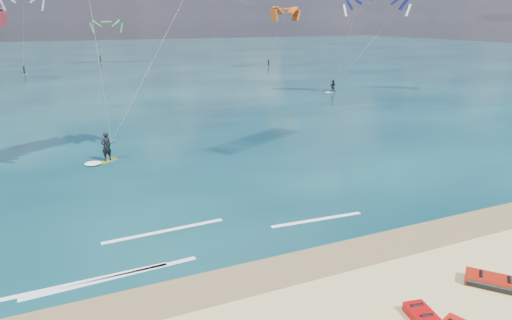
{
  "coord_description": "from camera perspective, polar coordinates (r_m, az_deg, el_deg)",
  "views": [
    {
      "loc": [
        -4.97,
        -10.91,
        9.36
      ],
      "look_at": [
        3.48,
        8.0,
        2.9
      ],
      "focal_mm": 32.0,
      "sensor_mm": 36.0,
      "label": 1
    }
  ],
  "objects": [
    {
      "name": "ground",
      "position": [
        52.0,
        -18.29,
        6.09
      ],
      "size": [
        320.0,
        320.0,
        0.0
      ],
      "primitive_type": "plane",
      "color": "tan",
      "rests_on": "ground"
    },
    {
      "name": "wet_sand_strip",
      "position": [
        17.48,
        -3.86,
        -15.07
      ],
      "size": [
        320.0,
        2.4,
        0.01
      ],
      "primitive_type": "cube",
      "color": "brown",
      "rests_on": "ground"
    },
    {
      "name": "sea",
      "position": [
        115.39,
        -21.98,
        11.48
      ],
      "size": [
        320.0,
        200.0,
        0.04
      ],
      "primitive_type": "cube",
      "color": "#08202F",
      "rests_on": "ground"
    },
    {
      "name": "packed_kite_mid",
      "position": [
        19.37,
        28.55,
        -13.89
      ],
      "size": [
        2.71,
        2.92,
        0.42
      ],
      "primitive_type": null,
      "rotation": [
        0.0,
        0.0,
        -0.87
      ],
      "color": "#A71A0B",
      "rests_on": "ground"
    },
    {
      "name": "kitesurfer_main",
      "position": [
        28.81,
        -16.22,
        15.23
      ],
      "size": [
        9.75,
        8.3,
        16.29
      ],
      "rotation": [
        0.0,
        0.0,
        0.63
      ],
      "color": "yellow",
      "rests_on": "sea"
    },
    {
      "name": "kitesurfer_far",
      "position": [
        59.23,
        12.34,
        14.57
      ],
      "size": [
        8.85,
        8.01,
        13.31
      ],
      "rotation": [
        0.0,
        0.0,
        -0.09
      ],
      "color": "gold",
      "rests_on": "sea"
    },
    {
      "name": "shoreline_foam",
      "position": [
        19.71,
        -10.67,
        -11.2
      ],
      "size": [
        16.01,
        3.62,
        0.01
      ],
      "color": "white",
      "rests_on": "ground"
    },
    {
      "name": "distant_kites",
      "position": [
        86.71,
        -27.4,
        12.93
      ],
      "size": [
        89.3,
        34.96,
        12.61
      ],
      "color": "teal",
      "rests_on": "ground"
    }
  ]
}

